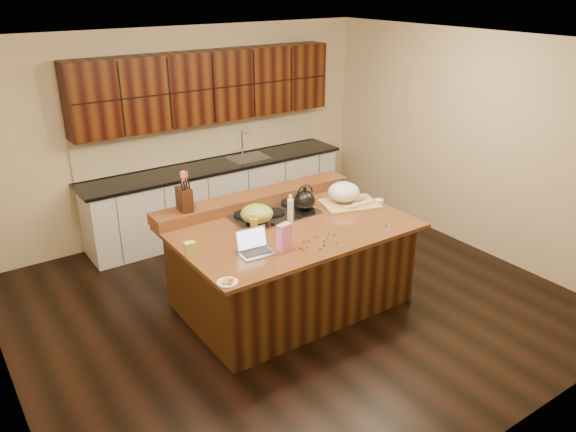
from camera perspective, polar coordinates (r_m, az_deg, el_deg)
room at (r=5.58m, az=0.29°, el=3.14°), size 5.52×5.02×2.72m
island at (r=5.94m, az=0.27°, el=-4.91°), size 2.40×1.60×0.92m
back_ledge at (r=6.26m, az=-3.38°, el=1.76°), size 2.40×0.30×0.12m
cooktop at (r=5.96m, az=-1.36°, el=0.21°), size 0.92×0.52×0.05m
back_counter at (r=7.66m, az=-7.43°, el=5.67°), size 3.70×0.66×2.40m
kettle at (r=5.97m, az=1.72°, el=1.62°), size 0.30×0.30×0.21m
green_bowl at (r=5.67m, az=-3.19°, el=0.24°), size 0.43×0.43×0.18m
laptop at (r=5.17m, az=-3.46°, el=-3.11°), size 0.33×0.27×0.22m
oil_bottle at (r=5.27m, az=-3.46°, el=-1.63°), size 0.08×0.08×0.27m
vinegar_bottle at (r=5.76m, az=0.24°, el=0.53°), size 0.08×0.08×0.25m
wooden_tray at (r=6.27m, az=5.84°, el=2.18°), size 0.70×0.60×0.24m
ramekin_a at (r=6.36m, az=9.23°, el=1.46°), size 0.10×0.10×0.04m
ramekin_b at (r=6.20m, az=6.94°, el=1.01°), size 0.12×0.12×0.04m
ramekin_c at (r=6.64m, az=6.79°, el=2.56°), size 0.10×0.10×0.04m
strainer_bowl at (r=6.65m, az=5.82°, el=2.86°), size 0.26×0.26×0.09m
kitchen_timer at (r=5.76m, az=10.18°, el=-0.81°), size 0.10×0.10×0.07m
pink_bag at (r=5.17m, az=-0.38°, el=-2.15°), size 0.15×0.11×0.26m
candy_plate at (r=4.71m, az=-6.17°, el=-6.72°), size 0.21×0.21×0.01m
package_box at (r=5.16m, az=-9.92°, el=-3.34°), size 0.11×0.08×0.14m
utensil_crock at (r=5.86m, az=-10.29°, el=1.25°), size 0.14×0.14×0.14m
knife_block at (r=5.84m, az=-10.48°, el=1.68°), size 0.13×0.21×0.24m
gumdrop_0 at (r=5.38m, az=2.08°, el=-2.51°), size 0.02×0.02×0.02m
gumdrop_1 at (r=5.39m, az=3.80°, el=-2.54°), size 0.02×0.02×0.02m
gumdrop_2 at (r=5.21m, az=1.56°, el=-3.42°), size 0.02×0.02×0.02m
gumdrop_3 at (r=5.53m, az=4.71°, el=-1.87°), size 0.02×0.02×0.02m
gumdrop_4 at (r=5.37m, az=1.62°, el=-2.60°), size 0.02×0.02×0.02m
gumdrop_5 at (r=5.45m, az=3.98°, el=-2.22°), size 0.02×0.02×0.02m
gumdrop_6 at (r=5.55m, az=4.15°, el=-1.76°), size 0.02×0.02×0.02m
gumdrop_7 at (r=5.24m, az=3.28°, el=-3.29°), size 0.02×0.02×0.02m
gumdrop_8 at (r=5.36m, az=4.96°, el=-2.71°), size 0.02×0.02×0.02m
gumdrop_9 at (r=5.40m, az=3.66°, el=-2.48°), size 0.02×0.02×0.02m
gumdrop_10 at (r=5.30m, az=3.70°, el=-2.96°), size 0.02×0.02×0.02m
gumdrop_11 at (r=5.52m, az=4.69°, el=-1.89°), size 0.02×0.02×0.02m
gumdrop_12 at (r=5.24m, az=1.24°, el=-3.28°), size 0.02×0.02×0.02m
gumdrop_13 at (r=5.25m, az=2.00°, el=-3.20°), size 0.02×0.02×0.02m
gumdrop_14 at (r=5.47m, az=2.92°, el=-2.10°), size 0.02×0.02×0.02m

